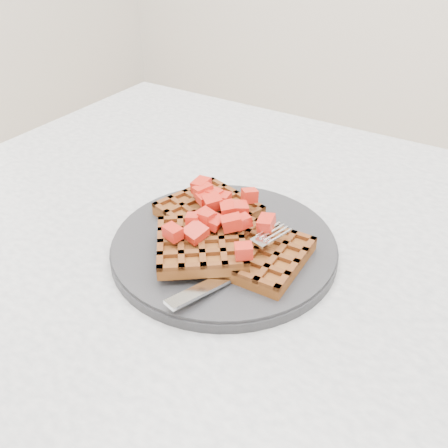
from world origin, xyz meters
name	(u,v)px	position (x,y,z in m)	size (l,w,h in m)	color
table	(313,335)	(0.00, 0.00, 0.64)	(1.20, 0.80, 0.75)	silver
plate	(224,246)	(-0.11, -0.04, 0.76)	(0.27, 0.27, 0.02)	#252528
waffles	(222,235)	(-0.11, -0.04, 0.78)	(0.21, 0.21, 0.03)	brown
strawberry_pile	(224,214)	(-0.11, -0.04, 0.80)	(0.15, 0.15, 0.02)	#A80A01
fork	(240,267)	(-0.07, -0.08, 0.77)	(0.02, 0.18, 0.02)	silver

